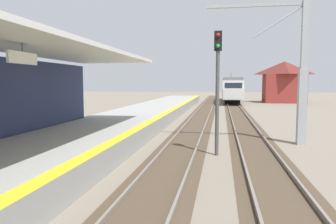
% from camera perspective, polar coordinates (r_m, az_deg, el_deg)
% --- Properties ---
extents(station_platform, '(5.00, 80.00, 0.91)m').
position_cam_1_polar(station_platform, '(16.22, -13.18, -4.24)').
color(station_platform, '#999993').
rests_on(station_platform, ground).
extents(track_pair_nearest_platform, '(2.34, 120.00, 0.16)m').
position_cam_1_polar(track_pair_nearest_platform, '(19.09, 3.94, -3.93)').
color(track_pair_nearest_platform, '#4C3D2D').
rests_on(track_pair_nearest_platform, ground).
extents(track_pair_middle, '(2.34, 120.00, 0.16)m').
position_cam_1_polar(track_pair_middle, '(19.07, 14.19, -4.09)').
color(track_pair_middle, '#4C3D2D').
rests_on(track_pair_middle, ground).
extents(approaching_train, '(2.93, 19.60, 4.76)m').
position_cam_1_polar(approaching_train, '(53.23, 11.22, 4.14)').
color(approaching_train, silver).
rests_on(approaching_train, ground).
extents(rail_signal_post, '(0.32, 0.34, 5.20)m').
position_cam_1_polar(rail_signal_post, '(13.57, 8.81, 5.65)').
color(rail_signal_post, '#4C4C4C').
rests_on(rail_signal_post, ground).
extents(catenary_pylon_far_side, '(5.00, 0.40, 7.50)m').
position_cam_1_polar(catenary_pylon_far_side, '(17.11, 21.94, 6.60)').
color(catenary_pylon_far_side, '#9EA3A8').
rests_on(catenary_pylon_far_side, ground).
extents(distant_trackside_house, '(6.60, 5.28, 6.40)m').
position_cam_1_polar(distant_trackside_house, '(53.23, 19.95, 5.17)').
color(distant_trackside_house, maroon).
rests_on(distant_trackside_house, ground).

